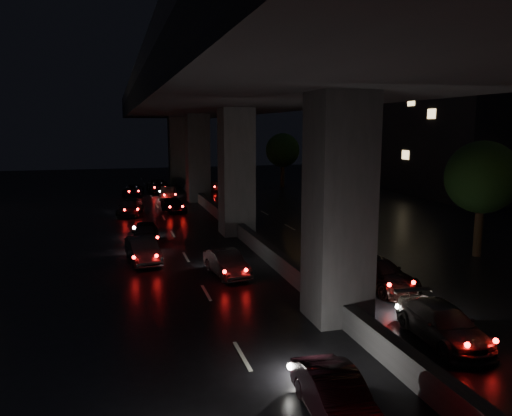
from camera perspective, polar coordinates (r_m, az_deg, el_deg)
name	(u,v)px	position (r m, az deg, el deg)	size (l,w,h in m)	color
ground	(258,252)	(27.58, 0.27, -5.05)	(120.00, 120.00, 0.00)	black
viaduct	(236,102)	(31.59, -2.31, 12.02)	(12.00, 80.00, 10.50)	#313133
median_barrier	(237,227)	(32.20, -2.22, -2.20)	(0.45, 70.00, 0.85)	#313133
building_right_far	(451,120)	(57.22, 21.39, 9.31)	(12.00, 22.00, 15.00)	black
tree_b	(482,178)	(28.59, 24.43, 3.17)	(3.80, 3.80, 6.12)	black
tree_c	(346,159)	(42.03, 10.20, 5.54)	(3.80, 3.80, 6.12)	black
tree_d	(283,150)	(56.81, 3.06, 6.60)	(3.80, 3.80, 6.12)	black
streetlight_far	(317,139)	(47.41, 7.00, 7.79)	(2.52, 0.44, 9.00)	#2D2D33
car_1	(336,397)	(12.62, 9.13, -20.52)	(1.20, 3.45, 1.14)	black
car_2	(443,324)	(17.44, 20.57, -12.28)	(1.64, 4.04, 1.17)	#48433E
car_3	(376,273)	(22.09, 13.60, -7.23)	(1.81, 4.44, 1.29)	black
car_4	(143,250)	(26.11, -12.80, -4.68)	(1.33, 3.83, 1.26)	black
car_5	(227,263)	(23.29, -3.37, -6.31)	(1.21, 3.47, 1.14)	black
car_6	(146,233)	(30.05, -12.51, -2.84)	(1.50, 3.73, 1.27)	black
car_7	(130,207)	(40.25, -14.16, 0.06)	(1.62, 3.98, 1.16)	black
car_8	(174,205)	(40.86, -9.40, 0.37)	(1.39, 3.46, 1.18)	black
car_9	(168,193)	(47.89, -10.05, 1.66)	(1.27, 3.65, 1.20)	#545049
car_10	(158,186)	(53.33, -11.09, 2.46)	(2.21, 4.78, 1.33)	black
car_11	(133,190)	(51.43, -13.87, 1.98)	(1.80, 3.91, 1.09)	black
car_12	(216,186)	(53.80, -4.61, 2.55)	(1.33, 3.30, 1.12)	slate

